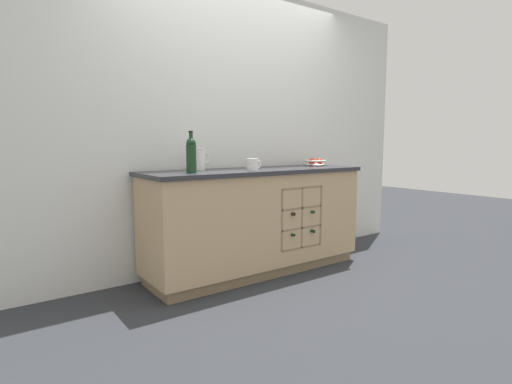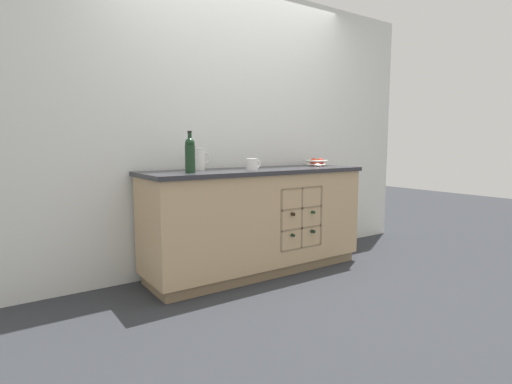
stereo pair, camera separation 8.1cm
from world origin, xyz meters
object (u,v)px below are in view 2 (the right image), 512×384
Objects in this scene: fruit_bowl at (317,162)px; white_pitcher at (200,159)px; ceramic_mug at (252,164)px; standing_wine_bottle at (190,154)px.

fruit_bowl is 1.25m from white_pitcher.
standing_wine_bottle reaches higher than ceramic_mug.
standing_wine_bottle is at bearing -129.36° from white_pitcher.
standing_wine_bottle reaches higher than white_pitcher.
white_pitcher is at bearing 176.68° from fruit_bowl.
white_pitcher reaches higher than ceramic_mug.
white_pitcher is 0.44m from ceramic_mug.
ceramic_mug is at bearing -5.81° from standing_wine_bottle.
white_pitcher is 0.58× the size of standing_wine_bottle.
white_pitcher is 1.38× the size of ceramic_mug.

